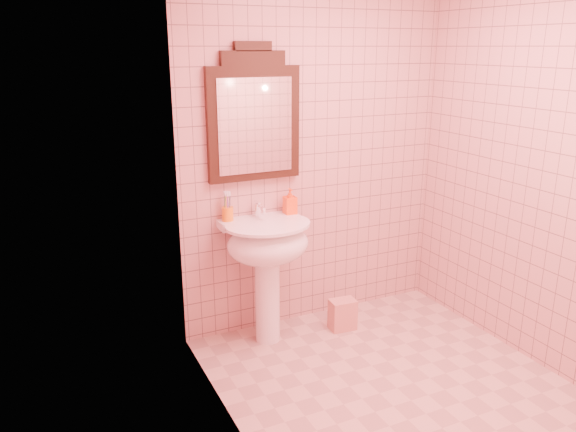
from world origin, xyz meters
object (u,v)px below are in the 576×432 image
toothbrush_cup (228,213)px  mirror (254,118)px  pedestal_sink (267,252)px  soap_dispenser (290,201)px  towel (343,314)px

toothbrush_cup → mirror: bearing=10.3°
toothbrush_cup → pedestal_sink: bearing=-36.8°
soap_dispenser → towel: size_ratio=0.80×
mirror → soap_dispenser: mirror is taller
soap_dispenser → mirror: bearing=166.3°
pedestal_sink → towel: size_ratio=3.82×
mirror → soap_dispenser: (0.23, -0.07, -0.58)m
towel → soap_dispenser: bearing=146.4°
toothbrush_cup → soap_dispenser: bearing=-3.8°
pedestal_sink → soap_dispenser: 0.39m
pedestal_sink → towel: bearing=-8.4°
toothbrush_cup → towel: size_ratio=0.78×
soap_dispenser → towel: (0.32, -0.21, -0.84)m
pedestal_sink → toothbrush_cup: 0.37m
pedestal_sink → toothbrush_cup: bearing=143.2°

